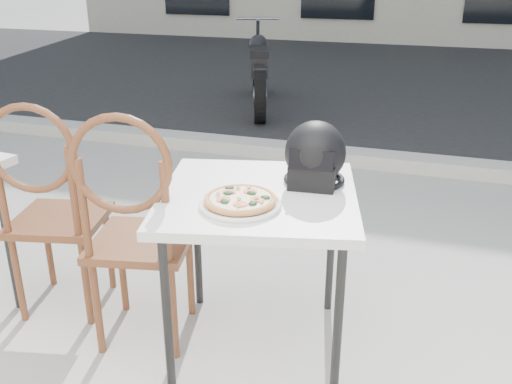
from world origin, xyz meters
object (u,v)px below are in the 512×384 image
(pizza, at_px, (240,199))
(plate, at_px, (240,204))
(cafe_table_main, at_px, (258,208))
(helmet, at_px, (315,156))
(cafe_chair_side, at_px, (49,200))
(motorcycle, at_px, (259,71))
(cafe_chair_main, at_px, (134,221))

(pizza, bearing_deg, plate, -117.00)
(cafe_table_main, distance_m, helmet, 0.34)
(cafe_chair_side, xyz_separation_m, motorcycle, (-0.37, 4.55, -0.18))
(helmet, bearing_deg, cafe_chair_side, -174.47)
(pizza, bearing_deg, motorcycle, 106.65)
(plate, relative_size, cafe_chair_main, 0.37)
(pizza, height_order, cafe_chair_main, cafe_chair_main)
(plate, relative_size, helmet, 1.43)
(cafe_table_main, relative_size, cafe_chair_side, 0.88)
(cafe_table_main, xyz_separation_m, pizza, (-0.02, -0.16, 0.10))
(cafe_table_main, distance_m, cafe_chair_main, 0.55)
(pizza, height_order, helmet, helmet)
(pizza, relative_size, cafe_chair_side, 0.30)
(pizza, height_order, motorcycle, motorcycle)
(motorcycle, bearing_deg, cafe_chair_side, -103.99)
(plate, relative_size, cafe_chair_side, 0.38)
(cafe_chair_side, bearing_deg, cafe_table_main, 169.51)
(plate, xyz_separation_m, cafe_chair_side, (-1.03, 0.13, -0.17))
(cafe_table_main, distance_m, motorcycle, 4.74)
(plate, xyz_separation_m, cafe_chair_main, (-0.51, 0.02, -0.15))
(plate, distance_m, motorcycle, 4.89)
(cafe_table_main, xyz_separation_m, motorcycle, (-1.42, 4.51, -0.26))
(cafe_table_main, height_order, motorcycle, motorcycle)
(helmet, relative_size, motorcycle, 0.15)
(plate, xyz_separation_m, motorcycle, (-1.40, 4.67, -0.35))
(helmet, relative_size, cafe_chair_main, 0.26)
(pizza, xyz_separation_m, cafe_chair_main, (-0.51, 0.02, -0.18))
(plate, bearing_deg, cafe_chair_main, 177.70)
(helmet, height_order, motorcycle, helmet)
(pizza, bearing_deg, cafe_chair_side, 173.01)
(cafe_table_main, distance_m, pizza, 0.19)
(plate, bearing_deg, pizza, 63.00)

